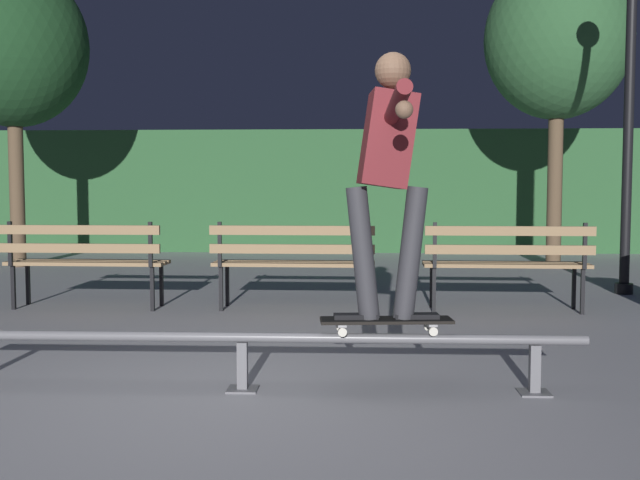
# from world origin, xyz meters

# --- Properties ---
(ground_plane) EXTENTS (90.00, 90.00, 0.00)m
(ground_plane) POSITION_xyz_m (0.00, 0.00, 0.00)
(ground_plane) COLOR #99999E
(hedge_backdrop) EXTENTS (24.00, 1.20, 2.27)m
(hedge_backdrop) POSITION_xyz_m (0.00, 10.39, 1.13)
(hedge_backdrop) COLOR #2D5B33
(hedge_backdrop) RESTS_ON ground
(grind_rail) EXTENTS (4.07, 0.18, 0.35)m
(grind_rail) POSITION_xyz_m (0.00, 0.29, 0.27)
(grind_rail) COLOR slate
(grind_rail) RESTS_ON ground
(skateboard) EXTENTS (0.79, 0.26, 0.09)m
(skateboard) POSITION_xyz_m (0.86, 0.29, 0.43)
(skateboard) COLOR black
(skateboard) RESTS_ON grind_rail
(skateboarder) EXTENTS (0.63, 1.41, 1.56)m
(skateboarder) POSITION_xyz_m (0.86, 0.29, 1.36)
(skateboarder) COLOR black
(skateboarder) RESTS_ON skateboard
(park_bench_leftmost) EXTENTS (1.61, 0.46, 0.88)m
(park_bench_leftmost) POSITION_xyz_m (-2.01, 3.23, 0.54)
(park_bench_leftmost) COLOR black
(park_bench_leftmost) RESTS_ON ground
(park_bench_left_center) EXTENTS (1.61, 0.46, 0.88)m
(park_bench_left_center) POSITION_xyz_m (0.07, 3.23, 0.54)
(park_bench_left_center) COLOR black
(park_bench_left_center) RESTS_ON ground
(park_bench_right_center) EXTENTS (1.61, 0.46, 0.88)m
(park_bench_right_center) POSITION_xyz_m (2.15, 3.23, 0.54)
(park_bench_right_center) COLOR black
(park_bench_right_center) RESTS_ON ground
(tree_far_right) EXTENTS (2.15, 2.15, 4.57)m
(tree_far_right) POSITION_xyz_m (3.66, 7.35, 3.37)
(tree_far_right) COLOR brown
(tree_far_right) RESTS_ON ground
(tree_far_left) EXTENTS (2.22, 2.22, 4.55)m
(tree_far_left) POSITION_xyz_m (-4.47, 7.18, 3.31)
(tree_far_left) COLOR brown
(tree_far_left) RESTS_ON ground
(lamp_post_right) EXTENTS (0.32, 0.32, 3.90)m
(lamp_post_right) POSITION_xyz_m (3.74, 4.57, 2.48)
(lamp_post_right) COLOR black
(lamp_post_right) RESTS_ON ground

